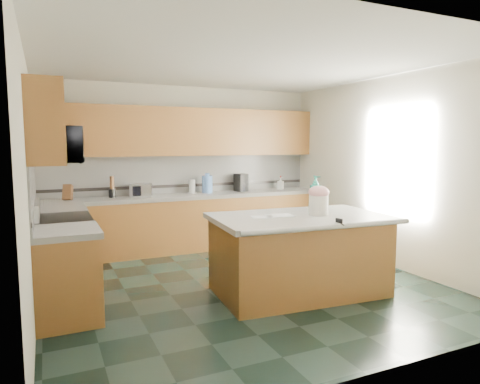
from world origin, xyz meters
TOP-DOWN VIEW (x-y plane):
  - floor at (0.00, 0.00)m, footprint 4.60×4.60m
  - ceiling at (0.00, 0.00)m, footprint 4.60×4.60m
  - wall_back at (0.00, 2.32)m, footprint 4.60×0.04m
  - wall_front at (0.00, -2.32)m, footprint 4.60×0.04m
  - wall_left at (-2.32, 0.00)m, footprint 0.04×4.60m
  - wall_right at (2.32, 0.00)m, footprint 0.04×4.60m
  - back_base_cab at (0.00, 2.00)m, footprint 4.60×0.60m
  - back_countertop at (0.00, 2.00)m, footprint 4.60×0.64m
  - back_upper_cab at (0.00, 2.13)m, footprint 4.60×0.33m
  - back_backsplash at (0.00, 2.29)m, footprint 4.60×0.02m
  - back_accent_band at (0.00, 2.28)m, footprint 4.60×0.01m
  - left_base_cab_rear at (-2.00, 1.29)m, footprint 0.60×0.82m
  - left_counter_rear at (-2.00, 1.29)m, footprint 0.64×0.82m
  - left_base_cab_front at (-2.00, -0.24)m, footprint 0.60×0.72m
  - left_counter_front at (-2.00, -0.24)m, footprint 0.64×0.72m
  - left_backsplash at (-2.29, 0.55)m, footprint 0.02×2.30m
  - left_accent_band at (-2.28, 0.55)m, footprint 0.01×2.30m
  - left_upper_cab_rear at (-2.13, 1.42)m, footprint 0.33×1.09m
  - left_upper_cab_front at (-2.13, -0.24)m, footprint 0.33×0.72m
  - range_body at (-2.00, 0.50)m, footprint 0.60×0.76m
  - range_oven_door at (-1.71, 0.50)m, footprint 0.02×0.68m
  - range_cooktop at (-2.00, 0.50)m, footprint 0.62×0.78m
  - range_handle at (-1.68, 0.50)m, footprint 0.02×0.66m
  - range_backguard at (-2.26, 0.50)m, footprint 0.06×0.76m
  - microwave at (-2.00, 0.50)m, footprint 0.50×0.73m
  - island_base at (0.51, -0.53)m, footprint 1.97×1.22m
  - island_top at (0.51, -0.53)m, footprint 2.07×1.33m
  - island_bullnose at (0.51, -1.12)m, footprint 1.99×0.21m
  - treat_jar at (0.72, -0.60)m, footprint 0.29×0.29m
  - treat_jar_lid at (0.72, -0.60)m, footprint 0.24×0.24m
  - treat_jar_knob at (0.72, -0.60)m, footprint 0.08×0.03m
  - treat_jar_knob_end_l at (0.68, -0.60)m, footprint 0.04×0.04m
  - treat_jar_knob_end_r at (0.76, -0.60)m, footprint 0.04×0.04m
  - soap_bottle_island at (0.94, -0.21)m, footprint 0.19×0.19m
  - paper_sheet_a at (0.29, -0.44)m, footprint 0.35×0.29m
  - paper_sheet_b at (0.06, -0.45)m, footprint 0.29×0.25m
  - clamp_body at (0.63, -1.10)m, footprint 0.03×0.09m
  - clamp_handle at (0.63, -1.15)m, footprint 0.01×0.06m
  - knife_block at (-1.86, 2.05)m, footprint 0.17×0.20m
  - utensil_crock at (-1.23, 2.08)m, footprint 0.11×0.11m
  - utensil_bundle at (-1.23, 2.08)m, footprint 0.06×0.06m
  - toaster_oven at (-0.79, 2.05)m, footprint 0.38×0.30m
  - toaster_oven_door at (-0.79, 1.94)m, footprint 0.29×0.01m
  - paper_towel at (0.07, 2.10)m, footprint 0.10×0.10m
  - paper_towel_base at (0.07, 2.10)m, footprint 0.15×0.15m
  - water_jug at (0.33, 2.06)m, footprint 0.18×0.18m
  - water_jug_neck at (0.33, 2.06)m, footprint 0.08×0.08m
  - coffee_maker at (0.96, 2.08)m, footprint 0.23×0.24m
  - coffee_carafe at (0.96, 2.04)m, footprint 0.13×0.13m
  - soap_bottle_back at (1.74, 2.05)m, footprint 0.14×0.14m
  - soap_back_cap at (1.74, 2.05)m, footprint 0.02×0.02m
  - window_light_proxy at (2.29, -0.20)m, footprint 0.02×1.40m

SIDE VIEW (x-z plane):
  - floor at x=0.00m, z-range 0.00..0.00m
  - range_oven_door at x=-1.71m, z-range 0.12..0.68m
  - back_base_cab at x=0.00m, z-range 0.00..0.86m
  - left_base_cab_rear at x=-2.00m, z-range 0.00..0.86m
  - left_base_cab_front at x=-2.00m, z-range 0.00..0.86m
  - island_base at x=0.51m, z-range 0.00..0.86m
  - range_body at x=-2.00m, z-range 0.00..0.88m
  - range_handle at x=-1.68m, z-range 0.77..0.79m
  - back_countertop at x=0.00m, z-range 0.86..0.92m
  - left_counter_rear at x=-2.00m, z-range 0.86..0.92m
  - left_counter_front at x=-2.00m, z-range 0.86..0.92m
  - island_top at x=0.51m, z-range 0.86..0.92m
  - island_bullnose at x=0.51m, z-range 0.86..0.92m
  - range_cooktop at x=-2.00m, z-range 0.88..0.92m
  - clamp_handle at x=0.63m, z-range 0.90..0.92m
  - paper_sheet_a at x=0.29m, z-range 0.92..0.92m
  - paper_sheet_b at x=0.06m, z-range 0.92..0.92m
  - paper_towel_base at x=0.07m, z-range 0.92..0.93m
  - clamp_body at x=0.63m, z-range 0.89..0.97m
  - coffee_carafe at x=0.96m, z-range 0.92..1.05m
  - utensil_crock at x=-1.23m, z-range 0.92..1.05m
  - toaster_oven at x=-0.79m, z-range 0.92..1.11m
  - toaster_oven_door at x=-0.79m, z-range 0.94..1.09m
  - range_backguard at x=-2.26m, z-range 0.93..1.11m
  - soap_bottle_back at x=1.74m, z-range 0.92..1.14m
  - knife_block at x=-1.86m, z-range 0.91..1.16m
  - paper_towel at x=0.07m, z-range 0.92..1.15m
  - treat_jar at x=0.72m, z-range 0.92..1.15m
  - back_accent_band at x=0.00m, z-range 1.02..1.06m
  - left_accent_band at x=-2.28m, z-range 1.02..1.06m
  - water_jug at x=0.33m, z-range 0.92..1.21m
  - coffee_maker at x=0.96m, z-range 0.92..1.23m
  - soap_bottle_island at x=0.94m, z-range 0.92..1.35m
  - soap_back_cap at x=1.74m, z-range 1.14..1.17m
  - utensil_bundle at x=-1.23m, z-range 1.05..1.25m
  - treat_jar_lid at x=0.72m, z-range 1.11..1.26m
  - water_jug_neck at x=0.33m, z-range 1.21..1.25m
  - back_backsplash at x=0.00m, z-range 0.92..1.55m
  - left_backsplash at x=-2.29m, z-range 0.92..1.55m
  - treat_jar_knob at x=0.72m, z-range 1.23..1.25m
  - treat_jar_knob_end_l at x=0.68m, z-range 1.22..1.26m
  - treat_jar_knob_end_r at x=0.76m, z-range 1.22..1.26m
  - wall_back at x=0.00m, z-range 0.00..2.70m
  - wall_front at x=0.00m, z-range 0.00..2.70m
  - wall_left at x=-2.32m, z-range 0.00..2.70m
  - wall_right at x=2.32m, z-range 0.00..2.70m
  - window_light_proxy at x=2.29m, z-range 0.95..2.05m
  - microwave at x=-2.00m, z-range 1.53..1.94m
  - back_upper_cab at x=0.00m, z-range 1.55..2.33m
  - left_upper_cab_rear at x=-2.13m, z-range 1.55..2.33m
  - left_upper_cab_front at x=-2.13m, z-range 1.55..2.33m
  - ceiling at x=0.00m, z-range 2.70..2.70m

